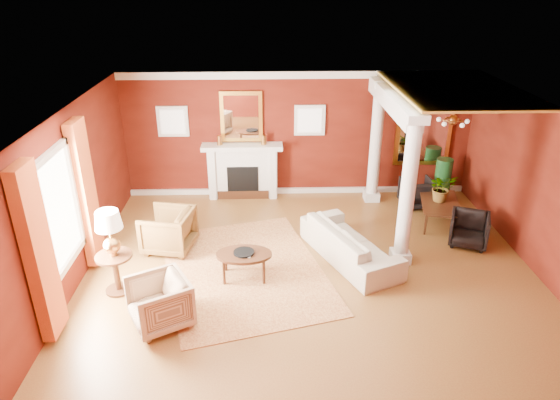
{
  "coord_description": "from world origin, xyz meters",
  "views": [
    {
      "loc": [
        -0.77,
        -7.55,
        4.92
      ],
      "look_at": [
        -0.52,
        0.57,
        1.15
      ],
      "focal_mm": 32.0,
      "sensor_mm": 36.0,
      "label": 1
    }
  ],
  "objects_px": {
    "sofa": "(351,238)",
    "coffee_table": "(244,256)",
    "armchair_stripe": "(159,300)",
    "dining_table": "(441,206)",
    "armchair_leopard": "(168,228)",
    "side_table": "(111,239)"
  },
  "relations": [
    {
      "from": "sofa",
      "to": "side_table",
      "type": "bearing_deg",
      "value": 78.52
    },
    {
      "from": "coffee_table",
      "to": "dining_table",
      "type": "xyz_separation_m",
      "value": [
        4.08,
        1.98,
        -0.06
      ]
    },
    {
      "from": "sofa",
      "to": "side_table",
      "type": "height_order",
      "value": "side_table"
    },
    {
      "from": "side_table",
      "to": "sofa",
      "type": "bearing_deg",
      "value": 12.69
    },
    {
      "from": "armchair_leopard",
      "to": "coffee_table",
      "type": "relative_size",
      "value": 0.93
    },
    {
      "from": "coffee_table",
      "to": "sofa",
      "type": "bearing_deg",
      "value": 16.6
    },
    {
      "from": "sofa",
      "to": "coffee_table",
      "type": "relative_size",
      "value": 2.34
    },
    {
      "from": "armchair_stripe",
      "to": "dining_table",
      "type": "height_order",
      "value": "armchair_stripe"
    },
    {
      "from": "dining_table",
      "to": "armchair_stripe",
      "type": "bearing_deg",
      "value": 133.31
    },
    {
      "from": "dining_table",
      "to": "coffee_table",
      "type": "bearing_deg",
      "value": 128.14
    },
    {
      "from": "coffee_table",
      "to": "armchair_stripe",
      "type": "bearing_deg",
      "value": -135.27
    },
    {
      "from": "armchair_leopard",
      "to": "armchair_stripe",
      "type": "height_order",
      "value": "armchair_leopard"
    },
    {
      "from": "armchair_leopard",
      "to": "side_table",
      "type": "distance_m",
      "value": 1.59
    },
    {
      "from": "armchair_stripe",
      "to": "coffee_table",
      "type": "xyz_separation_m",
      "value": [
        1.23,
        1.21,
        0.02
      ]
    },
    {
      "from": "sofa",
      "to": "dining_table",
      "type": "xyz_separation_m",
      "value": [
        2.14,
        1.4,
        -0.06
      ]
    },
    {
      "from": "sofa",
      "to": "armchair_stripe",
      "type": "distance_m",
      "value": 3.63
    },
    {
      "from": "armchair_stripe",
      "to": "side_table",
      "type": "bearing_deg",
      "value": -163.62
    },
    {
      "from": "coffee_table",
      "to": "dining_table",
      "type": "relative_size",
      "value": 0.71
    },
    {
      "from": "sofa",
      "to": "armchair_leopard",
      "type": "distance_m",
      "value": 3.44
    },
    {
      "from": "side_table",
      "to": "dining_table",
      "type": "distance_m",
      "value": 6.63
    },
    {
      "from": "sofa",
      "to": "armchair_leopard",
      "type": "bearing_deg",
      "value": 58.4
    },
    {
      "from": "armchair_leopard",
      "to": "dining_table",
      "type": "xyz_separation_m",
      "value": [
        5.55,
        0.96,
        -0.07
      ]
    }
  ]
}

